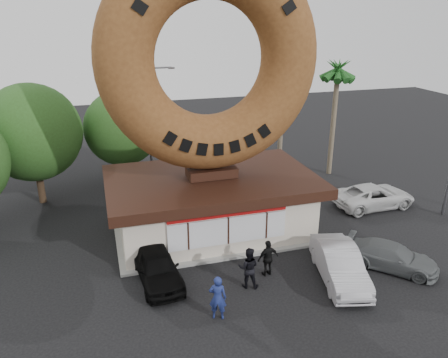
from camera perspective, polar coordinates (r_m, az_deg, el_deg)
name	(u,v)px	position (r m, az deg, el deg)	size (l,w,h in m)	color
ground	(248,292)	(19.94, 3.09, -14.49)	(90.00, 90.00, 0.00)	black
donut_shop	(212,202)	(24.04, -1.59, -3.05)	(11.20, 7.20, 3.80)	beige
giant_donut	(210,60)	(22.07, -1.80, 15.31)	(11.15, 11.15, 2.84)	brown
tree_west	(32,133)	(29.33, -23.78, 5.57)	(6.00, 6.00, 7.65)	#473321
tree_mid	(122,128)	(31.20, -13.18, 6.48)	(5.20, 5.20, 6.63)	#473321
palm_near	(284,59)	(32.19, 7.84, 15.22)	(2.60, 2.60, 9.75)	#726651
palm_far	(338,74)	(32.59, 14.64, 13.17)	(2.60, 2.60, 8.75)	#726651
street_lamp	(151,117)	(32.25, -9.56, 8.05)	(2.11, 0.20, 8.00)	#59595E
person_left	(218,298)	(17.95, -0.83, -15.23)	(0.70, 0.46, 1.93)	navy
person_center	(248,268)	(19.75, 3.21, -11.49)	(0.94, 0.73, 1.94)	black
person_right	(268,258)	(20.64, 5.77, -10.24)	(1.06, 0.44, 1.80)	black
car_black	(157,266)	(20.47, -8.73, -11.19)	(1.76, 4.38, 1.49)	black
car_silver	(340,264)	(20.98, 14.85, -10.71)	(1.66, 4.77, 1.57)	#A8A7AC
car_grey	(391,256)	(22.67, 21.02, -9.42)	(1.75, 4.30, 1.25)	slate
car_white	(374,196)	(29.05, 18.98, -2.11)	(2.39, 5.18, 1.44)	silver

